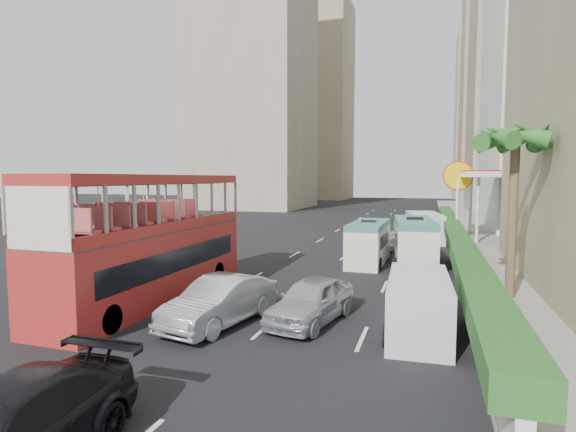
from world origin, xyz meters
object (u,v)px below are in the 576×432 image
at_px(double_decker_bus, 152,238).
at_px(minibus_far, 414,243).
at_px(car_silver_lane_b, 311,322).
at_px(panel_van_near, 419,305).
at_px(minibus_near, 369,243).
at_px(palm_tree, 513,217).
at_px(van_asset, 381,248).
at_px(car_silver_lane_a, 221,324).
at_px(panel_van_far, 424,227).
at_px(shell_station, 501,206).

height_order(double_decker_bus, minibus_far, double_decker_bus).
xyz_separation_m(car_silver_lane_b, panel_van_near, (3.54, -0.12, 0.92)).
bearing_deg(minibus_near, palm_tree, -43.45).
bearing_deg(car_silver_lane_b, panel_van_near, 9.31).
distance_m(panel_van_near, palm_tree, 6.52).
bearing_deg(car_silver_lane_b, minibus_near, 98.97).
bearing_deg(minibus_far, van_asset, 106.02).
distance_m(car_silver_lane_a, minibus_near, 12.98).
height_order(panel_van_far, palm_tree, palm_tree).
bearing_deg(double_decker_bus, palm_tree, 16.16).
distance_m(car_silver_lane_a, palm_tree, 11.98).
relative_size(van_asset, minibus_near, 0.89).
bearing_deg(car_silver_lane_b, shell_station, 80.40).
bearing_deg(panel_van_far, panel_van_near, -99.41).
xyz_separation_m(minibus_far, panel_van_near, (0.53, -11.28, -0.41)).
bearing_deg(van_asset, car_silver_lane_a, -105.97).
distance_m(double_decker_bus, car_silver_lane_a, 5.19).
xyz_separation_m(car_silver_lane_b, palm_tree, (6.91, 4.88, 3.38)).
bearing_deg(shell_station, panel_van_near, -103.08).
bearing_deg(shell_station, minibus_near, -124.54).
height_order(panel_van_near, panel_van_far, panel_van_far).
bearing_deg(double_decker_bus, minibus_far, 46.11).
bearing_deg(panel_van_near, car_silver_lane_a, -172.77).
bearing_deg(car_silver_lane_b, palm_tree, 46.48).
bearing_deg(palm_tree, car_silver_lane_b, -144.81).
xyz_separation_m(car_silver_lane_a, palm_tree, (9.76, 6.07, 3.38)).
xyz_separation_m(car_silver_lane_a, panel_van_near, (6.39, 1.07, 0.92)).
distance_m(minibus_near, palm_tree, 9.36).
height_order(double_decker_bus, panel_van_near, double_decker_bus).
bearing_deg(minibus_far, panel_van_far, 81.79).
xyz_separation_m(car_silver_lane_b, shell_station, (9.11, 23.88, 2.75)).
xyz_separation_m(minibus_near, minibus_far, (2.54, -0.15, 0.12)).
relative_size(van_asset, palm_tree, 0.75).
relative_size(car_silver_lane_a, car_silver_lane_b, 1.09).
bearing_deg(palm_tree, panel_van_near, -124.04).
distance_m(car_silver_lane_a, shell_station, 27.91).
relative_size(panel_van_near, palm_tree, 0.72).
bearing_deg(panel_van_near, van_asset, 97.51).
height_order(car_silver_lane_a, minibus_far, minibus_far).
relative_size(minibus_far, shell_station, 0.75).
bearing_deg(double_decker_bus, minibus_near, 54.84).
distance_m(panel_van_far, palm_tree, 17.42).
distance_m(double_decker_bus, palm_tree, 14.39).
bearing_deg(palm_tree, van_asset, 117.32).
relative_size(van_asset, shell_station, 0.60).
relative_size(car_silver_lane_a, van_asset, 1.00).
relative_size(van_asset, panel_van_far, 0.87).
distance_m(palm_tree, shell_station, 19.14).
xyz_separation_m(double_decker_bus, shell_station, (16.00, 23.00, 0.22)).
bearing_deg(car_silver_lane_a, shell_station, 75.71).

